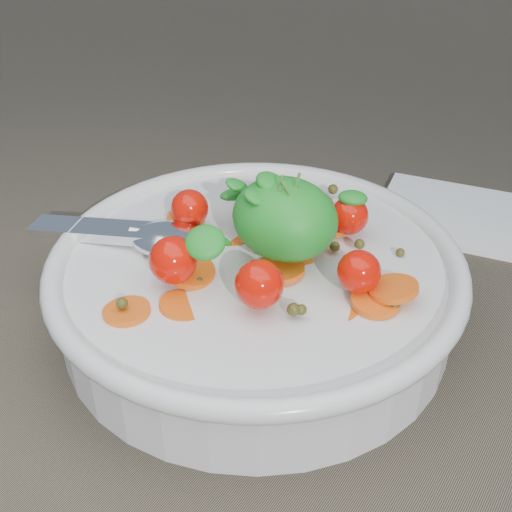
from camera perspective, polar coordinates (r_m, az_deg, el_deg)
The scene contains 3 objects.
ground at distance 0.51m, azimuth -1.66°, elevation -6.24°, with size 6.00×6.00×0.00m, color #685D4A.
bowl at distance 0.49m, azimuth 0.02°, elevation -2.34°, with size 0.34×0.31×0.13m.
napkin at distance 0.68m, azimuth 17.13°, elevation 3.59°, with size 0.15×0.13×0.01m, color white.
Camera 1 is at (0.23, -0.32, 0.33)m, focal length 45.00 mm.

